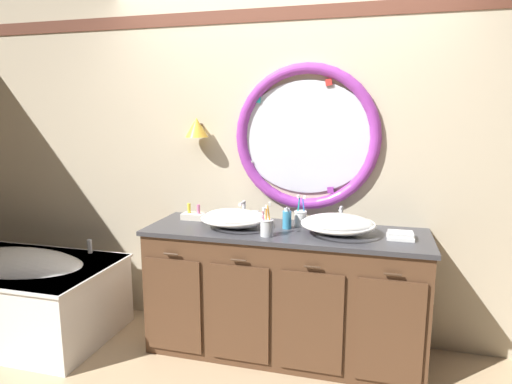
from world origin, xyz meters
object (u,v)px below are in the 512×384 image
folded_hand_towel (400,236)px  bathtub (17,290)px  soap_dispenser (287,219)px  toothbrush_holder_left (267,227)px  toothbrush_holder_right (300,218)px  toiletry_basket (194,216)px  sink_basin_right (338,224)px  sink_basin_left (234,218)px

folded_hand_towel → bathtub: bearing=-174.7°
soap_dispenser → folded_hand_towel: 0.74m
bathtub → toothbrush_holder_left: size_ratio=6.59×
toothbrush_holder_right → toiletry_basket: (-0.79, -0.01, -0.03)m
bathtub → sink_basin_right: sink_basin_right is taller
toothbrush_holder_left → toiletry_basket: 0.69m
sink_basin_right → toothbrush_holder_left: size_ratio=2.15×
sink_basin_right → sink_basin_left: bearing=180.0°
sink_basin_right → toothbrush_holder_right: toothbrush_holder_right is taller
bathtub → toiletry_basket: (1.28, 0.39, 0.57)m
toiletry_basket → soap_dispenser: bearing=-6.2°
toothbrush_holder_right → folded_hand_towel: size_ratio=1.34×
sink_basin_left → toiletry_basket: sink_basin_left is taller
folded_hand_towel → toiletry_basket: toiletry_basket is taller
sink_basin_left → sink_basin_right: bearing=-0.0°
toothbrush_holder_right → bathtub: bearing=-168.9°
sink_basin_left → toothbrush_holder_right: bearing=19.6°
bathtub → toothbrush_holder_right: size_ratio=6.74×
sink_basin_left → toothbrush_holder_right: size_ratio=2.06×
toiletry_basket → sink_basin_left: bearing=-21.8°
soap_dispenser → toiletry_basket: (-0.71, 0.08, -0.04)m
sink_basin_left → toothbrush_holder_left: size_ratio=2.02×
toothbrush_holder_left → soap_dispenser: toothbrush_holder_left is taller
toothbrush_holder_right → soap_dispenser: 0.12m
sink_basin_left → sink_basin_right: sink_basin_right is taller
folded_hand_towel → sink_basin_right: bearing=-179.7°
toothbrush_holder_left → toothbrush_holder_right: (0.17, 0.31, -0.00)m
soap_dispenser → sink_basin_right: bearing=-10.6°
sink_basin_left → folded_hand_towel: bearing=0.1°
toothbrush_holder_right → soap_dispenser: toothbrush_holder_right is taller
sink_basin_right → bathtub: bearing=-173.9°
toiletry_basket → bathtub: bearing=-163.0°
bathtub → toiletry_basket: toiletry_basket is taller
folded_hand_towel → sink_basin_left: bearing=-179.9°
bathtub → sink_basin_left: 1.76m
sink_basin_left → toiletry_basket: 0.39m
sink_basin_left → sink_basin_right: size_ratio=0.94×
sink_basin_left → folded_hand_towel: (1.09, 0.00, -0.04)m
folded_hand_towel → toothbrush_holder_left: bearing=-169.5°
toothbrush_holder_right → toiletry_basket: size_ratio=1.32×
toothbrush_holder_left → folded_hand_towel: bearing=10.5°
toothbrush_holder_left → folded_hand_towel: 0.84m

